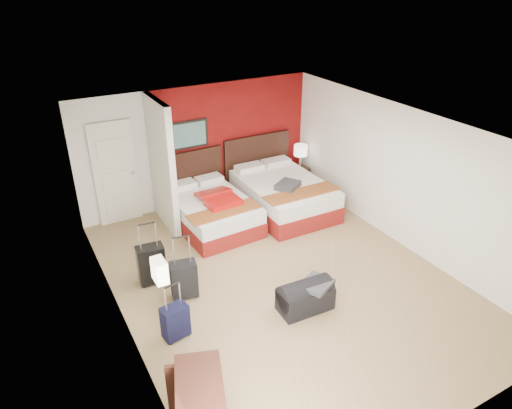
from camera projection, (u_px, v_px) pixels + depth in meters
ground at (280, 278)px, 7.68m from camera, size 6.50×6.50×0.00m
room_walls at (162, 194)px, 7.60m from camera, size 5.02×6.52×2.50m
red_accent_panel at (232, 140)px, 9.94m from camera, size 3.50×0.04×2.50m
partition_wall at (162, 165)px, 8.70m from camera, size 0.12×1.20×2.50m
entry_door at (115, 173)px, 8.94m from camera, size 0.82×0.06×2.05m
bed_left at (212, 213)px, 9.08m from camera, size 1.43×1.98×0.57m
bed_right at (284, 196)px, 9.67m from camera, size 1.53×2.17×0.65m
red_suitcase_open at (218, 198)px, 8.89m from camera, size 0.68×0.91×0.11m
jacket_bundle at (288, 185)px, 9.22m from camera, size 0.60×0.57×0.11m
nightstand at (299, 177)px, 10.67m from camera, size 0.36×0.36×0.49m
table_lamp at (300, 156)px, 10.44m from camera, size 0.37×0.37×0.53m
suitcase_black at (151, 266)px, 7.44m from camera, size 0.45×0.31×0.64m
suitcase_charcoal at (184, 281)px, 7.13m from camera, size 0.43×0.32×0.58m
suitcase_navy at (175, 323)px, 6.36m from camera, size 0.38×0.27×0.49m
duffel_bag at (305, 298)px, 6.91m from camera, size 0.81×0.46×0.40m
jacket_draped at (316, 284)px, 6.83m from camera, size 0.58×0.55×0.06m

